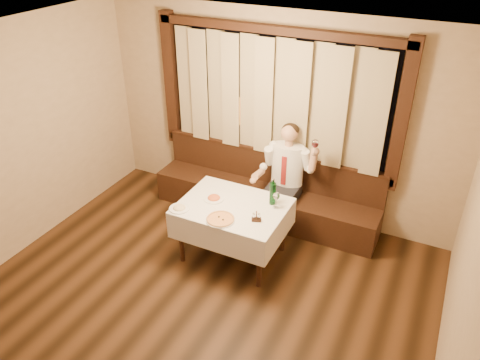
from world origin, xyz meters
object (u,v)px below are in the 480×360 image
at_px(dining_table, 233,213).
at_px(cruet_caddy, 256,218).
at_px(banquette, 266,196).
at_px(green_bottle, 273,193).
at_px(pasta_red, 214,197).
at_px(seated_man, 286,170).
at_px(pizza, 220,219).
at_px(pasta_cream, 179,207).

height_order(dining_table, cruet_caddy, cruet_caddy).
distance_m(banquette, green_bottle, 1.07).
distance_m(banquette, pasta_red, 1.14).
height_order(pasta_red, cruet_caddy, cruet_caddy).
relative_size(dining_table, pasta_red, 5.06).
xyz_separation_m(banquette, dining_table, (0.00, -1.02, 0.34)).
bearing_deg(seated_man, cruet_caddy, -86.26).
height_order(pizza, pasta_red, pasta_red).
distance_m(pizza, green_bottle, 0.71).
height_order(pizza, pasta_cream, pasta_cream).
xyz_separation_m(banquette, green_bottle, (0.41, -0.78, 0.59)).
distance_m(dining_table, cruet_caddy, 0.44).
bearing_deg(pasta_red, cruet_caddy, -16.24).
xyz_separation_m(dining_table, seated_man, (0.31, 0.93, 0.19)).
height_order(pizza, green_bottle, green_bottle).
distance_m(banquette, pasta_cream, 1.54).
relative_size(pizza, pasta_red, 1.34).
xyz_separation_m(pasta_red, cruet_caddy, (0.65, -0.19, 0.01)).
distance_m(pizza, cruet_caddy, 0.41).
bearing_deg(pasta_red, seated_man, 57.55).
height_order(dining_table, pasta_cream, pasta_cream).
distance_m(dining_table, seated_man, 1.00).
height_order(pasta_cream, cruet_caddy, cruet_caddy).
bearing_deg(pizza, banquette, 90.57).
distance_m(dining_table, pizza, 0.36).
distance_m(dining_table, pasta_red, 0.30).
xyz_separation_m(dining_table, pasta_red, (-0.27, 0.02, 0.14)).
xyz_separation_m(pasta_cream, cruet_caddy, (0.91, 0.18, 0.01)).
bearing_deg(banquette, seated_man, -16.13).
bearing_deg(pizza, seated_man, 76.73).
height_order(cruet_caddy, seated_man, seated_man).
relative_size(banquette, pizza, 9.49).
distance_m(cruet_caddy, seated_man, 1.10).
xyz_separation_m(pizza, seated_man, (0.30, 1.27, 0.07)).
xyz_separation_m(banquette, cruet_caddy, (0.38, -1.19, 0.49)).
distance_m(banquette, seated_man, 0.62).
bearing_deg(pasta_cream, banquette, 68.84).
bearing_deg(seated_man, pizza, -103.27).
relative_size(green_bottle, seated_man, 0.24).
bearing_deg(seated_man, banquette, 163.87).
relative_size(dining_table, pizza, 3.77).
xyz_separation_m(dining_table, cruet_caddy, (0.38, -0.17, 0.15)).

